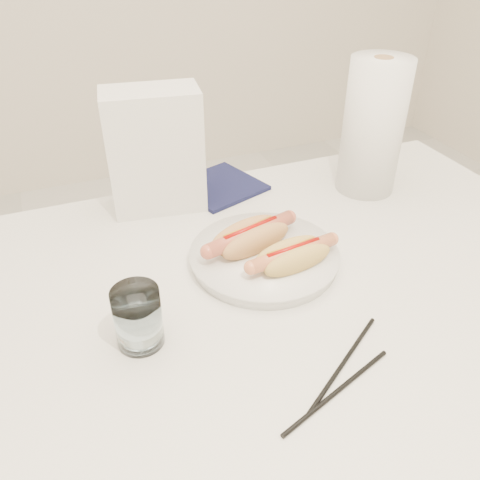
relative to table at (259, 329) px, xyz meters
name	(u,v)px	position (x,y,z in m)	size (l,w,h in m)	color
table	(259,329)	(0.00, 0.00, 0.00)	(1.20, 0.80, 0.75)	silver
plate	(264,258)	(0.04, 0.08, 0.07)	(0.23, 0.23, 0.02)	white
hotdog_left	(251,237)	(0.03, 0.10, 0.10)	(0.17, 0.10, 0.05)	tan
hotdog_right	(293,256)	(0.07, 0.03, 0.10)	(0.15, 0.07, 0.04)	#D5AC53
water_glass	(138,317)	(-0.18, -0.02, 0.10)	(0.06, 0.06, 0.09)	white
chopstick_near	(338,391)	(0.02, -0.19, 0.06)	(0.01, 0.01, 0.19)	black
chopstick_far	(344,362)	(0.05, -0.15, 0.06)	(0.01, 0.01, 0.19)	black
napkin_box	(155,151)	(-0.07, 0.33, 0.17)	(0.17, 0.09, 0.23)	silver
navy_napkin	(219,186)	(0.06, 0.35, 0.06)	(0.15, 0.15, 0.01)	#111335
paper_towel_roll	(373,127)	(0.34, 0.24, 0.19)	(0.12, 0.12, 0.26)	white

